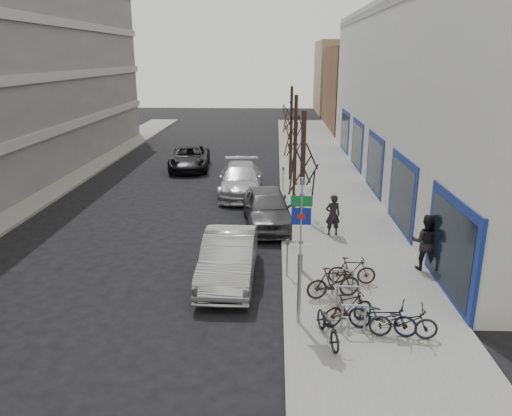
# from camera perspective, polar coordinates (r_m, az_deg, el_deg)

# --- Properties ---
(ground) EXTENTS (120.00, 120.00, 0.00)m
(ground) POSITION_cam_1_polar(r_m,az_deg,el_deg) (14.19, -5.16, -13.18)
(ground) COLOR black
(ground) RESTS_ON ground
(sidewalk_east) EXTENTS (5.00, 70.00, 0.15)m
(sidewalk_east) POSITION_cam_1_polar(r_m,az_deg,el_deg) (23.41, 8.97, -0.73)
(sidewalk_east) COLOR slate
(sidewalk_east) RESTS_ON ground
(sidewalk_west) EXTENTS (3.00, 70.00, 0.15)m
(sidewalk_west) POSITION_cam_1_polar(r_m,az_deg,el_deg) (26.50, -26.53, -0.25)
(sidewalk_west) COLOR slate
(sidewalk_west) RESTS_ON ground
(brick_building_far) EXTENTS (12.00, 14.00, 8.00)m
(brick_building_far) POSITION_cam_1_polar(r_m,az_deg,el_deg) (53.45, 14.84, 13.10)
(brick_building_far) COLOR brown
(brick_building_far) RESTS_ON ground
(tan_building_far) EXTENTS (13.00, 12.00, 9.00)m
(tan_building_far) POSITION_cam_1_polar(r_m,az_deg,el_deg) (68.23, 12.61, 14.39)
(tan_building_far) COLOR #937A5B
(tan_building_far) RESTS_ON ground
(highway_sign_pole) EXTENTS (0.55, 0.10, 4.20)m
(highway_sign_pole) POSITION_cam_1_polar(r_m,az_deg,el_deg) (13.02, 5.11, -4.03)
(highway_sign_pole) COLOR gray
(highway_sign_pole) RESTS_ON ground
(bike_rack) EXTENTS (0.66, 2.26, 0.83)m
(bike_rack) POSITION_cam_1_polar(r_m,az_deg,el_deg) (14.44, 10.44, -9.86)
(bike_rack) COLOR gray
(bike_rack) RESTS_ON sidewalk_east
(tree_near) EXTENTS (1.80, 1.80, 5.50)m
(tree_near) POSITION_cam_1_polar(r_m,az_deg,el_deg) (15.96, 5.40, 6.05)
(tree_near) COLOR black
(tree_near) RESTS_ON ground
(tree_mid) EXTENTS (1.80, 1.80, 5.50)m
(tree_mid) POSITION_cam_1_polar(r_m,az_deg,el_deg) (22.37, 4.55, 9.20)
(tree_mid) COLOR black
(tree_mid) RESTS_ON ground
(tree_far) EXTENTS (1.80, 1.80, 5.50)m
(tree_far) POSITION_cam_1_polar(r_m,az_deg,el_deg) (28.82, 4.07, 10.95)
(tree_far) COLOR black
(tree_far) RESTS_ON ground
(meter_front) EXTENTS (0.10, 0.08, 1.27)m
(meter_front) POSITION_cam_1_polar(r_m,az_deg,el_deg) (16.38, 3.61, -5.28)
(meter_front) COLOR gray
(meter_front) RESTS_ON sidewalk_east
(meter_mid) EXTENTS (0.10, 0.08, 1.27)m
(meter_mid) POSITION_cam_1_polar(r_m,az_deg,el_deg) (21.57, 3.31, 0.26)
(meter_mid) COLOR gray
(meter_mid) RESTS_ON sidewalk_east
(meter_back) EXTENTS (0.10, 0.08, 1.27)m
(meter_back) POSITION_cam_1_polar(r_m,az_deg,el_deg) (26.88, 3.12, 3.63)
(meter_back) COLOR gray
(meter_back) RESTS_ON sidewalk_east
(bike_near_left) EXTENTS (0.86, 1.75, 1.02)m
(bike_near_left) POSITION_cam_1_polar(r_m,az_deg,el_deg) (13.05, 8.28, -12.82)
(bike_near_left) COLOR black
(bike_near_left) RESTS_ON sidewalk_east
(bike_near_right) EXTENTS (1.61, 1.09, 0.95)m
(bike_near_right) POSITION_cam_1_polar(r_m,az_deg,el_deg) (13.90, 10.51, -11.16)
(bike_near_right) COLOR black
(bike_near_right) RESTS_ON sidewalk_east
(bike_mid_curb) EXTENTS (1.86, 1.12, 1.09)m
(bike_mid_curb) POSITION_cam_1_polar(r_m,az_deg,el_deg) (13.66, 14.28, -11.60)
(bike_mid_curb) COLOR black
(bike_mid_curb) RESTS_ON sidewalk_east
(bike_mid_inner) EXTENTS (1.75, 0.88, 1.02)m
(bike_mid_inner) POSITION_cam_1_polar(r_m,az_deg,el_deg) (15.19, 8.85, -8.37)
(bike_mid_inner) COLOR black
(bike_mid_inner) RESTS_ON sidewalk_east
(bike_far_curb) EXTENTS (1.77, 0.68, 1.06)m
(bike_far_curb) POSITION_cam_1_polar(r_m,az_deg,el_deg) (13.57, 16.52, -12.07)
(bike_far_curb) COLOR black
(bike_far_curb) RESTS_ON sidewalk_east
(bike_far_inner) EXTENTS (1.53, 0.48, 0.92)m
(bike_far_inner) POSITION_cam_1_polar(r_m,az_deg,el_deg) (16.19, 10.90, -7.01)
(bike_far_inner) COLOR black
(bike_far_inner) RESTS_ON sidewalk_east
(parked_car_front) EXTENTS (1.72, 4.81, 1.58)m
(parked_car_front) POSITION_cam_1_polar(r_m,az_deg,el_deg) (16.41, -3.15, -5.71)
(parked_car_front) COLOR #AAAAAF
(parked_car_front) RESTS_ON ground
(parked_car_mid) EXTENTS (2.50, 5.07, 1.66)m
(parked_car_mid) POSITION_cam_1_polar(r_m,az_deg,el_deg) (21.57, 1.31, 0.05)
(parked_car_mid) COLOR #4A4A4F
(parked_car_mid) RESTS_ON ground
(parked_car_back) EXTENTS (2.48, 5.62, 1.61)m
(parked_car_back) POSITION_cam_1_polar(r_m,az_deg,el_deg) (26.60, -1.76, 3.25)
(parked_car_back) COLOR #B3B3B8
(parked_car_back) RESTS_ON ground
(lane_car) EXTENTS (2.90, 5.50, 1.47)m
(lane_car) POSITION_cam_1_polar(r_m,az_deg,el_deg) (33.03, -7.59, 5.70)
(lane_car) COLOR black
(lane_car) RESTS_ON ground
(pedestrian_near) EXTENTS (0.68, 0.51, 1.69)m
(pedestrian_near) POSITION_cam_1_polar(r_m,az_deg,el_deg) (20.27, 8.77, -0.79)
(pedestrian_near) COLOR black
(pedestrian_near) RESTS_ON sidewalk_east
(pedestrian_far) EXTENTS (0.85, 0.70, 1.97)m
(pedestrian_far) POSITION_cam_1_polar(r_m,az_deg,el_deg) (17.72, 18.81, -3.67)
(pedestrian_far) COLOR black
(pedestrian_far) RESTS_ON sidewalk_east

